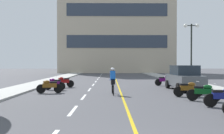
{
  "coord_description": "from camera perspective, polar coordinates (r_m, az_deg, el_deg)",
  "views": [
    {
      "loc": [
        -0.48,
        -3.83,
        1.93
      ],
      "look_at": [
        -0.27,
        19.08,
        1.62
      ],
      "focal_mm": 38.24,
      "sensor_mm": 36.0,
      "label": 1
    }
  ],
  "objects": [
    {
      "name": "lane_dash_1",
      "position": [
        10.14,
        -9.3,
        -10.21
      ],
      "size": [
        0.14,
        2.2,
        0.01
      ],
      "primitive_type": "cube",
      "color": "silver",
      "rests_on": "ground"
    },
    {
      "name": "motorcycle_5",
      "position": [
        16.2,
        -14.72,
        -4.42
      ],
      "size": [
        1.68,
        0.64,
        0.92
      ],
      "color": "black",
      "rests_on": "ground"
    },
    {
      "name": "street_lamp_mid",
      "position": [
        23.16,
        18.45,
        6.11
      ],
      "size": [
        1.46,
        0.36,
        5.5
      ],
      "color": "black",
      "rests_on": "curb_right"
    },
    {
      "name": "lane_dash_11",
      "position": [
        49.89,
        -2.26,
        -1.44
      ],
      "size": [
        0.14,
        2.2,
        0.01
      ],
      "primitive_type": "cube",
      "color": "silver",
      "rests_on": "ground"
    },
    {
      "name": "lane_dash_2",
      "position": [
        14.05,
        -6.78,
        -7.12
      ],
      "size": [
        0.14,
        2.2,
        0.01
      ],
      "primitive_type": "cube",
      "color": "silver",
      "rests_on": "ground"
    },
    {
      "name": "cyclist_rider",
      "position": [
        14.99,
        0.19,
        -3.22
      ],
      "size": [
        0.42,
        1.77,
        1.71
      ],
      "color": "black",
      "rests_on": "ground"
    },
    {
      "name": "lane_dash_4",
      "position": [
        21.97,
        -4.5,
        -4.26
      ],
      "size": [
        0.14,
        2.2,
        0.01
      ],
      "primitive_type": "cube",
      "color": "silver",
      "rests_on": "ground"
    },
    {
      "name": "lane_dash_6",
      "position": [
        29.94,
        -3.43,
        -2.92
      ],
      "size": [
        0.14,
        2.2,
        0.01
      ],
      "primitive_type": "cube",
      "color": "silver",
      "rests_on": "ground"
    },
    {
      "name": "office_building",
      "position": [
        52.73,
        1.11,
        10.5
      ],
      "size": [
        24.54,
        6.36,
        21.67
      ],
      "color": "#BCAD93",
      "rests_on": "ground"
    },
    {
      "name": "motorcycle_8",
      "position": [
        21.53,
        12.43,
        -3.13
      ],
      "size": [
        1.7,
        0.6,
        0.92
      ],
      "color": "black",
      "rests_on": "ground"
    },
    {
      "name": "motorcycle_3",
      "position": [
        13.23,
        21.1,
        -5.61
      ],
      "size": [
        1.66,
        0.73,
        0.92
      ],
      "color": "black",
      "rests_on": "ground"
    },
    {
      "name": "lane_dash_9",
      "position": [
        41.91,
        -2.6,
        -1.86
      ],
      "size": [
        0.14,
        2.2,
        0.01
      ],
      "primitive_type": "cube",
      "color": "silver",
      "rests_on": "ground"
    },
    {
      "name": "motorcycle_7",
      "position": [
        19.8,
        -11.56,
        -3.47
      ],
      "size": [
        1.69,
        0.64,
        0.92
      ],
      "color": "black",
      "rests_on": "ground"
    },
    {
      "name": "lane_dash_8",
      "position": [
        37.91,
        -2.82,
        -2.14
      ],
      "size": [
        0.14,
        2.2,
        0.01
      ],
      "primitive_type": "cube",
      "color": "silver",
      "rests_on": "ground"
    },
    {
      "name": "parked_car_near",
      "position": [
        18.22,
        16.87,
        -2.45
      ],
      "size": [
        1.99,
        4.24,
        1.82
      ],
      "color": "black",
      "rests_on": "ground"
    },
    {
      "name": "motorcycle_6",
      "position": [
        18.03,
        -13.6,
        -3.89
      ],
      "size": [
        1.66,
        0.73,
        0.92
      ],
      "color": "black",
      "rests_on": "ground"
    },
    {
      "name": "lane_dash_7",
      "position": [
        33.92,
        -3.09,
        -2.48
      ],
      "size": [
        0.14,
        2.2,
        0.01
      ],
      "primitive_type": "cube",
      "color": "silver",
      "rests_on": "ground"
    },
    {
      "name": "motorcycle_4",
      "position": [
        14.69,
        17.79,
        -4.97
      ],
      "size": [
        1.7,
        0.6,
        0.92
      ],
      "color": "black",
      "rests_on": "ground"
    },
    {
      "name": "curb_left",
      "position": [
        28.7,
        -14.08,
        -2.99
      ],
      "size": [
        2.4,
        72.0,
        0.12
      ],
      "primitive_type": "cube",
      "color": "#A8A8A3",
      "rests_on": "ground"
    },
    {
      "name": "motorcycle_2",
      "position": [
        11.73,
        25.08,
        -6.45
      ],
      "size": [
        1.7,
        0.6,
        0.92
      ],
      "color": "black",
      "rests_on": "ground"
    },
    {
      "name": "curb_right",
      "position": [
        28.93,
        14.9,
        -2.96
      ],
      "size": [
        2.4,
        72.0,
        0.12
      ],
      "primitive_type": "cube",
      "color": "#A8A8A3",
      "rests_on": "ground"
    },
    {
      "name": "ground_plane",
      "position": [
        24.91,
        0.59,
        -3.67
      ],
      "size": [
        140.0,
        140.0,
        0.0
      ],
      "primitive_type": "plane",
      "color": "#47474C"
    },
    {
      "name": "lane_dash_5",
      "position": [
        25.95,
        -3.88,
        -3.49
      ],
      "size": [
        0.14,
        2.2,
        0.01
      ],
      "primitive_type": "cube",
      "color": "silver",
      "rests_on": "ground"
    },
    {
      "name": "lane_dash_3",
      "position": [
        18.0,
        -5.39,
        -5.38
      ],
      "size": [
        0.14,
        2.2,
        0.01
      ],
      "primitive_type": "cube",
      "color": "silver",
      "rests_on": "ground"
    },
    {
      "name": "lane_dash_10",
      "position": [
        45.9,
        -2.41,
        -1.63
      ],
      "size": [
        0.14,
        2.2,
        0.01
      ],
      "primitive_type": "cube",
      "color": "silver",
      "rests_on": "ground"
    },
    {
      "name": "centre_line_yellow",
      "position": [
        27.91,
        0.98,
        -3.19
      ],
      "size": [
        0.12,
        66.0,
        0.01
      ],
      "primitive_type": "cube",
      "color": "gold",
      "rests_on": "ground"
    }
  ]
}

